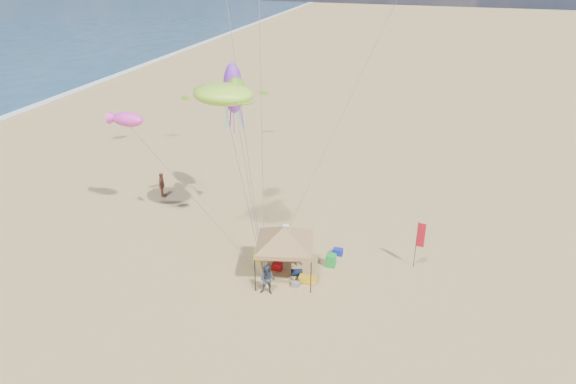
{
  "coord_description": "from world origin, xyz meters",
  "views": [
    {
      "loc": [
        7.28,
        -20.52,
        15.76
      ],
      "look_at": [
        0.0,
        3.0,
        4.0
      ],
      "focal_mm": 32.39,
      "sensor_mm": 36.0,
      "label": 1
    }
  ],
  "objects_px": {
    "canopy_tent": "(284,228)",
    "cooler_blue": "(338,252)",
    "cooler_red": "(277,266)",
    "person_far_a": "(162,185)",
    "person_near_b": "(268,280)",
    "chair_yellow": "(259,255)",
    "person_near_a": "(299,252)",
    "feather_flag": "(420,238)",
    "person_near_c": "(286,240)",
    "beach_cart": "(308,279)",
    "chair_green": "(331,260)"
  },
  "relations": [
    {
      "from": "canopy_tent",
      "to": "chair_green",
      "type": "xyz_separation_m",
      "value": [
        2.1,
        1.64,
        -2.52
      ]
    },
    {
      "from": "canopy_tent",
      "to": "cooler_blue",
      "type": "bearing_deg",
      "value": 52.01
    },
    {
      "from": "feather_flag",
      "to": "beach_cart",
      "type": "bearing_deg",
      "value": -149.87
    },
    {
      "from": "canopy_tent",
      "to": "beach_cart",
      "type": "relative_size",
      "value": 6.04
    },
    {
      "from": "person_near_c",
      "to": "feather_flag",
      "type": "bearing_deg",
      "value": 167.54
    },
    {
      "from": "person_near_a",
      "to": "person_near_b",
      "type": "xyz_separation_m",
      "value": [
        -0.77,
        -2.95,
        0.02
      ]
    },
    {
      "from": "person_near_c",
      "to": "person_near_b",
      "type": "bearing_deg",
      "value": 74.49
    },
    {
      "from": "chair_green",
      "to": "person_near_c",
      "type": "height_order",
      "value": "person_near_c"
    },
    {
      "from": "person_far_a",
      "to": "beach_cart",
      "type": "bearing_deg",
      "value": -136.02
    },
    {
      "from": "beach_cart",
      "to": "person_near_c",
      "type": "distance_m",
      "value": 3.01
    },
    {
      "from": "canopy_tent",
      "to": "chair_yellow",
      "type": "xyz_separation_m",
      "value": [
        -1.82,
        1.0,
        -2.52
      ]
    },
    {
      "from": "cooler_blue",
      "to": "beach_cart",
      "type": "distance_m",
      "value": 3.2
    },
    {
      "from": "chair_green",
      "to": "person_near_c",
      "type": "bearing_deg",
      "value": 171.71
    },
    {
      "from": "cooler_blue",
      "to": "chair_green",
      "type": "bearing_deg",
      "value": -96.02
    },
    {
      "from": "cooler_blue",
      "to": "chair_green",
      "type": "height_order",
      "value": "chair_green"
    },
    {
      "from": "cooler_red",
      "to": "chair_green",
      "type": "relative_size",
      "value": 0.77
    },
    {
      "from": "beach_cart",
      "to": "chair_yellow",
      "type": "bearing_deg",
      "value": 158.94
    },
    {
      "from": "chair_yellow",
      "to": "beach_cart",
      "type": "bearing_deg",
      "value": -21.06
    },
    {
      "from": "feather_flag",
      "to": "person_near_a",
      "type": "height_order",
      "value": "feather_flag"
    },
    {
      "from": "person_far_a",
      "to": "person_near_b",
      "type": "bearing_deg",
      "value": -145.05
    },
    {
      "from": "canopy_tent",
      "to": "person_near_b",
      "type": "relative_size",
      "value": 3.33
    },
    {
      "from": "cooler_blue",
      "to": "person_near_b",
      "type": "bearing_deg",
      "value": -119.47
    },
    {
      "from": "person_near_b",
      "to": "person_near_c",
      "type": "xyz_separation_m",
      "value": [
        -0.23,
        3.73,
        0.13
      ]
    },
    {
      "from": "feather_flag",
      "to": "person_far_a",
      "type": "distance_m",
      "value": 17.89
    },
    {
      "from": "cooler_blue",
      "to": "beach_cart",
      "type": "xyz_separation_m",
      "value": [
        -0.93,
        -3.06,
        0.01
      ]
    },
    {
      "from": "feather_flag",
      "to": "cooler_red",
      "type": "relative_size",
      "value": 5.15
    },
    {
      "from": "chair_green",
      "to": "person_near_a",
      "type": "xyz_separation_m",
      "value": [
        -1.67,
        -0.4,
        0.45
      ]
    },
    {
      "from": "cooler_blue",
      "to": "canopy_tent",
      "type": "bearing_deg",
      "value": -127.99
    },
    {
      "from": "person_far_a",
      "to": "person_near_c",
      "type": "bearing_deg",
      "value": -130.74
    },
    {
      "from": "person_far_a",
      "to": "chair_green",
      "type": "bearing_deg",
      "value": -127.76
    },
    {
      "from": "feather_flag",
      "to": "person_near_c",
      "type": "relative_size",
      "value": 1.46
    },
    {
      "from": "feather_flag",
      "to": "beach_cart",
      "type": "height_order",
      "value": "feather_flag"
    },
    {
      "from": "cooler_red",
      "to": "chair_green",
      "type": "bearing_deg",
      "value": 23.75
    },
    {
      "from": "feather_flag",
      "to": "cooler_blue",
      "type": "bearing_deg",
      "value": 179.83
    },
    {
      "from": "person_near_a",
      "to": "person_near_c",
      "type": "xyz_separation_m",
      "value": [
        -1.0,
        0.78,
        0.15
      ]
    },
    {
      "from": "canopy_tent",
      "to": "feather_flag",
      "type": "distance_m",
      "value": 7.21
    },
    {
      "from": "chair_yellow",
      "to": "person_near_b",
      "type": "bearing_deg",
      "value": -61.35
    },
    {
      "from": "cooler_blue",
      "to": "cooler_red",
      "type": "bearing_deg",
      "value": -139.52
    },
    {
      "from": "cooler_red",
      "to": "beach_cart",
      "type": "bearing_deg",
      "value": -19.72
    },
    {
      "from": "cooler_blue",
      "to": "person_near_c",
      "type": "relative_size",
      "value": 0.28
    },
    {
      "from": "canopy_tent",
      "to": "cooler_blue",
      "type": "xyz_separation_m",
      "value": [
        2.23,
        2.86,
        -2.68
      ]
    },
    {
      "from": "person_near_a",
      "to": "person_far_a",
      "type": "xyz_separation_m",
      "value": [
        -11.34,
        5.36,
        0.09
      ]
    },
    {
      "from": "person_near_c",
      "to": "person_far_a",
      "type": "xyz_separation_m",
      "value": [
        -10.34,
        4.58,
        -0.06
      ]
    },
    {
      "from": "person_near_b",
      "to": "feather_flag",
      "type": "bearing_deg",
      "value": 26.64
    },
    {
      "from": "chair_yellow",
      "to": "person_near_a",
      "type": "height_order",
      "value": "person_near_a"
    },
    {
      "from": "chair_green",
      "to": "person_near_a",
      "type": "distance_m",
      "value": 1.78
    },
    {
      "from": "cooler_blue",
      "to": "chair_green",
      "type": "xyz_separation_m",
      "value": [
        -0.13,
        -1.21,
        0.16
      ]
    },
    {
      "from": "canopy_tent",
      "to": "cooler_red",
      "type": "height_order",
      "value": "canopy_tent"
    },
    {
      "from": "cooler_red",
      "to": "person_near_a",
      "type": "bearing_deg",
      "value": 38.04
    },
    {
      "from": "beach_cart",
      "to": "person_near_a",
      "type": "xyz_separation_m",
      "value": [
        -0.87,
        1.45,
        0.6
      ]
    }
  ]
}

